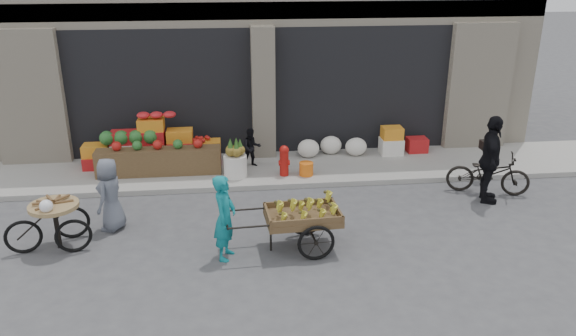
{
  "coord_description": "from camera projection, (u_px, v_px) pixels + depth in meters",
  "views": [
    {
      "loc": [
        -0.89,
        -8.27,
        4.85
      ],
      "look_at": [
        0.2,
        1.45,
        1.1
      ],
      "focal_mm": 35.0,
      "sensor_mm": 36.0,
      "label": 1
    }
  ],
  "objects": [
    {
      "name": "vendor_woman",
      "position": [
        225.0,
        217.0,
        9.32
      ],
      "size": [
        0.5,
        0.63,
        1.49
      ],
      "primitive_type": "imported",
      "rotation": [
        0.0,
        0.0,
        1.27
      ],
      "color": "#107780",
      "rests_on": "ground"
    },
    {
      "name": "bicycle",
      "position": [
        488.0,
        173.0,
        11.98
      ],
      "size": [
        1.82,
        1.13,
        0.9
      ],
      "primitive_type": "imported",
      "rotation": [
        0.0,
        0.0,
        1.24
      ],
      "color": "black",
      "rests_on": "ground"
    },
    {
      "name": "seated_person",
      "position": [
        252.0,
        148.0,
        13.15
      ],
      "size": [
        0.51,
        0.43,
        0.93
      ],
      "primitive_type": "imported",
      "rotation": [
        0.0,
        0.0,
        0.17
      ],
      "color": "black",
      "rests_on": "sidewalk"
    },
    {
      "name": "cyclist",
      "position": [
        490.0,
        160.0,
        11.42
      ],
      "size": [
        0.78,
        1.16,
        1.84
      ],
      "primitive_type": "imported",
      "rotation": [
        0.0,
        0.0,
        1.24
      ],
      "color": "black",
      "rests_on": "ground"
    },
    {
      "name": "banana_cart",
      "position": [
        300.0,
        214.0,
        9.64
      ],
      "size": [
        2.21,
        1.02,
        0.9
      ],
      "rotation": [
        0.0,
        0.0,
        0.06
      ],
      "color": "brown",
      "rests_on": "ground"
    },
    {
      "name": "fire_hydrant",
      "position": [
        284.0,
        159.0,
        12.65
      ],
      "size": [
        0.22,
        0.22,
        0.71
      ],
      "color": "#A5140F",
      "rests_on": "sidewalk"
    },
    {
      "name": "tricycle_cart",
      "position": [
        55.0,
        218.0,
        9.7
      ],
      "size": [
        1.46,
        1.03,
        0.95
      ],
      "rotation": [
        0.0,
        0.0,
        0.27
      ],
      "color": "#9E7F51",
      "rests_on": "ground"
    },
    {
      "name": "fruit_display",
      "position": [
        160.0,
        145.0,
        13.07
      ],
      "size": [
        3.1,
        1.12,
        1.24
      ],
      "color": "#B2181A",
      "rests_on": "sidewalk"
    },
    {
      "name": "ground",
      "position": [
        286.0,
        259.0,
        9.5
      ],
      "size": [
        80.0,
        80.0,
        0.0
      ],
      "primitive_type": "plane",
      "color": "#424244",
      "rests_on": "ground"
    },
    {
      "name": "pineapple_bin",
      "position": [
        235.0,
        166.0,
        12.63
      ],
      "size": [
        0.52,
        0.52,
        0.5
      ],
      "primitive_type": "cylinder",
      "color": "silver",
      "rests_on": "sidewalk"
    },
    {
      "name": "right_bay_goods",
      "position": [
        369.0,
        144.0,
        13.99
      ],
      "size": [
        3.35,
        0.6,
        0.7
      ],
      "color": "silver",
      "rests_on": "sidewalk"
    },
    {
      "name": "building",
      "position": [
        255.0,
        10.0,
        15.75
      ],
      "size": [
        14.0,
        6.45,
        7.0
      ],
      "color": "beige",
      "rests_on": "ground"
    },
    {
      "name": "vendor_grey",
      "position": [
        110.0,
        194.0,
        10.33
      ],
      "size": [
        0.63,
        0.78,
        1.39
      ],
      "primitive_type": "imported",
      "rotation": [
        0.0,
        0.0,
        -1.89
      ],
      "color": "slate",
      "rests_on": "ground"
    },
    {
      "name": "orange_bucket",
      "position": [
        306.0,
        169.0,
        12.74
      ],
      "size": [
        0.32,
        0.32,
        0.3
      ],
      "primitive_type": "cylinder",
      "color": "orange",
      "rests_on": "sidewalk"
    },
    {
      "name": "sidewalk",
      "position": [
        267.0,
        169.0,
        13.29
      ],
      "size": [
        18.0,
        2.2,
        0.12
      ],
      "primitive_type": "cube",
      "color": "gray",
      "rests_on": "ground"
    }
  ]
}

